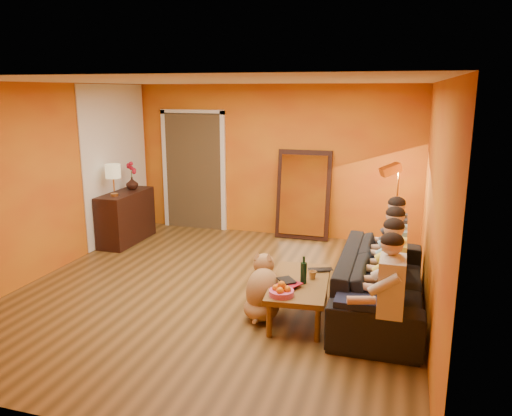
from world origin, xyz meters
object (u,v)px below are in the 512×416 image
(sideboard, at_px, (126,217))
(person_mid_left, at_px, (393,275))
(vase, at_px, (132,183))
(floor_lamp, at_px, (396,214))
(dog, at_px, (263,286))
(mirror_frame, at_px, (303,195))
(person_mid_right, at_px, (394,259))
(person_far_left, at_px, (391,295))
(tumbler, at_px, (312,275))
(sofa, at_px, (381,282))
(wine_bottle, at_px, (304,270))
(laptop, at_px, (321,271))
(coffee_table, at_px, (299,299))
(person_far_right, at_px, (396,245))
(table_lamp, at_px, (114,180))

(sideboard, height_order, person_mid_left, person_mid_left)
(person_mid_left, distance_m, vase, 4.92)
(floor_lamp, xyz_separation_m, dog, (-1.35, -2.36, -0.36))
(dog, height_order, person_mid_left, person_mid_left)
(mirror_frame, bearing_deg, person_mid_right, -57.83)
(person_far_left, bearing_deg, tumbler, 141.47)
(sofa, bearing_deg, wine_bottle, 120.20)
(person_mid_left, distance_m, tumbler, 0.90)
(floor_lamp, height_order, tumbler, floor_lamp)
(person_mid_right, xyz_separation_m, tumbler, (-0.87, -0.40, -0.15))
(vase, bearing_deg, wine_bottle, -33.36)
(laptop, bearing_deg, coffee_table, -137.57)
(sideboard, xyz_separation_m, person_far_left, (4.37, -2.53, 0.18))
(person_far_right, bearing_deg, dog, -138.97)
(floor_lamp, bearing_deg, person_mid_left, -113.56)
(tumbler, bearing_deg, person_far_left, -38.53)
(vase, bearing_deg, person_mid_left, -27.05)
(person_far_left, bearing_deg, wine_bottle, 150.87)
(mirror_frame, height_order, tumbler, mirror_frame)
(sideboard, bearing_deg, floor_lamp, 3.67)
(person_mid_left, bearing_deg, person_far_left, -90.00)
(person_far_left, bearing_deg, sofa, 97.41)
(tumbler, distance_m, laptop, 0.24)
(wine_bottle, distance_m, vase, 4.12)
(mirror_frame, bearing_deg, wine_bottle, -78.36)
(sofa, height_order, person_mid_right, person_mid_right)
(mirror_frame, bearing_deg, table_lamp, -153.68)
(person_far_left, xyz_separation_m, person_far_right, (0.00, 1.65, 0.00))
(mirror_frame, relative_size, person_far_right, 1.25)
(person_far_left, xyz_separation_m, person_mid_left, (0.00, 0.55, 0.00))
(floor_lamp, relative_size, laptop, 4.96)
(person_far_left, bearing_deg, dog, 162.16)
(tumbler, bearing_deg, mirror_frame, 103.61)
(person_far_right, height_order, wine_bottle, person_far_right)
(mirror_frame, height_order, floor_lamp, mirror_frame)
(vase, bearing_deg, tumbler, -30.82)
(floor_lamp, bearing_deg, sofa, -117.48)
(dog, relative_size, person_mid_right, 0.60)
(person_far_left, height_order, vase, person_far_left)
(laptop, bearing_deg, person_far_left, -69.03)
(mirror_frame, height_order, person_mid_left, mirror_frame)
(table_lamp, bearing_deg, laptop, -20.16)
(person_mid_left, bearing_deg, mirror_frame, 117.30)
(dog, relative_size, vase, 3.45)
(floor_lamp, distance_m, person_mid_left, 2.26)
(sofa, distance_m, laptop, 0.69)
(coffee_table, bearing_deg, person_mid_left, -6.74)
(dog, height_order, person_far_left, person_far_left)
(mirror_frame, distance_m, dog, 3.20)
(mirror_frame, distance_m, floor_lamp, 1.75)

